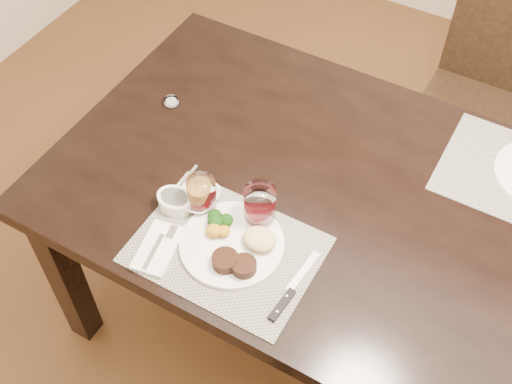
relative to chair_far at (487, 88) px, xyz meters
The scene contains 12 objects.
ground_plane 1.06m from the chair_far, 90.00° to the right, with size 4.50×4.50×0.00m, color #493117.
dining_table 0.95m from the chair_far, 90.00° to the right, with size 2.00×1.00×0.75m.
chair_far is the anchor object (origin of this frame).
placemat_near 1.32m from the chair_far, 106.81° to the right, with size 0.46×0.34×0.00m, color gray.
dinner_plate 1.30m from the chair_far, 106.18° to the right, with size 0.27×0.27×0.05m.
napkin_fork 1.45m from the chair_far, 111.55° to the right, with size 0.12×0.17×0.02m.
steak_knife 1.32m from the chair_far, 97.70° to the right, with size 0.03×0.23×0.01m.
cracker_bowl 1.28m from the chair_far, 114.72° to the right, with size 0.12×0.12×0.05m.
sauce_ramekin 1.34m from the chair_far, 115.44° to the right, with size 0.10×0.15×0.08m.
wine_glass_near 1.20m from the chair_far, 107.37° to the right, with size 0.08×0.08×0.11m.
wine_glass_side 1.29m from the chair_far, 113.46° to the right, with size 0.08×0.08×0.11m.
salt_cellar 1.20m from the chair_far, 132.91° to the right, with size 0.04×0.04×0.02m.
Camera 1 is at (0.14, -1.06, 2.11)m, focal length 45.00 mm.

